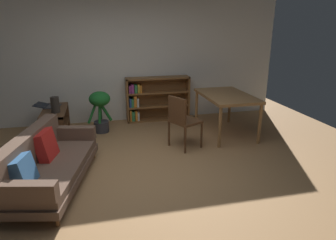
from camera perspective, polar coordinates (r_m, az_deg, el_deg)
name	(u,v)px	position (r m, az deg, el deg)	size (l,w,h in m)	color
ground_plane	(143,177)	(4.26, -4.67, -10.63)	(8.16, 8.16, 0.00)	#A87A4C
back_wall_panel	(122,57)	(6.47, -8.73, 11.66)	(6.80, 0.10, 2.70)	silver
fabric_couch	(45,163)	(4.20, -22.13, -7.44)	(1.14, 1.96, 0.71)	brown
media_console	(56,124)	(5.88, -20.40, -0.74)	(0.41, 1.03, 0.54)	#56351E
open_laptop	(49,106)	(6.02, -21.56, 2.50)	(0.49, 0.41, 0.06)	#333338
desk_speaker	(55,105)	(5.57, -20.50, 2.70)	(0.15, 0.15, 0.27)	#2D2823
potted_floor_plant	(100,107)	(5.90, -12.67, 2.40)	(0.48, 0.42, 0.80)	#333338
dining_table	(226,99)	(5.74, 10.94, 3.99)	(0.84, 1.34, 0.76)	olive
dining_chair_near	(182,119)	(5.01, 2.69, 0.21)	(0.57, 0.58, 0.89)	#56351E
bookshelf	(154,99)	(6.54, -2.71, 3.99)	(1.36, 0.29, 0.94)	brown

